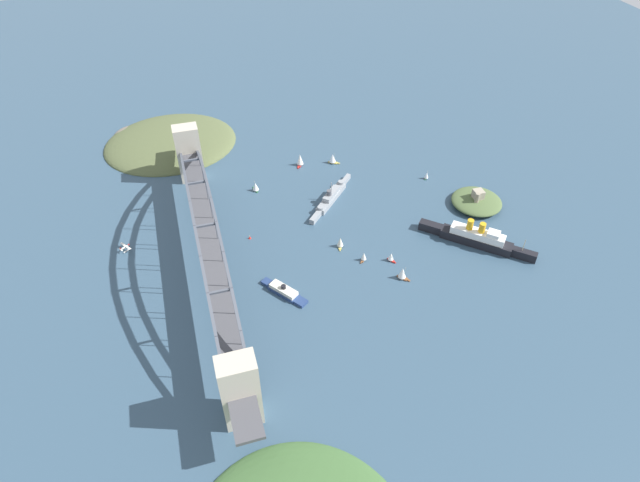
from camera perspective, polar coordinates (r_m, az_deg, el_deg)
name	(u,v)px	position (r m, az deg, el deg)	size (l,w,h in m)	color
ground_plane	(213,270)	(394.13, -11.29, -3.09)	(1400.00, 1400.00, 0.00)	#334C60
harbor_arch_bridge	(208,242)	(375.56, -11.84, -0.06)	(305.14, 20.59, 64.24)	#BCB29E
headland_west_shore	(169,143)	(546.66, -15.82, 10.02)	(113.97, 125.54, 18.17)	#515B38
ocean_liner	(476,238)	(420.69, 16.31, 0.33)	(65.77, 69.67, 20.72)	black
naval_cruiser	(331,197)	(448.27, 1.17, 4.70)	(55.44, 52.15, 18.05)	gray
harbor_ferry_steamer	(284,291)	(369.94, -3.85, -5.35)	(34.31, 27.31, 7.55)	navy
fort_island_mid_harbor	(477,201)	(460.86, 16.35, 4.10)	(41.38, 41.28, 15.67)	#4C6038
seaplane_taxiing_near_bridge	(125,248)	(426.97, -20.06, -0.69)	(10.47, 9.40, 5.01)	#B7B7B2
small_boat_0	(333,158)	(494.36, 1.36, 8.81)	(8.40, 10.19, 10.80)	gold
small_boat_1	(364,256)	(392.71, 4.69, -1.64)	(5.84, 6.28, 8.57)	brown
small_boat_2	(403,273)	(381.79, 8.79, -3.40)	(9.12, 8.69, 11.18)	brown
small_boat_3	(391,257)	(394.72, 7.58, -1.67)	(6.99, 5.60, 8.28)	#B2231E
small_boat_4	(427,175)	(483.06, 11.29, 6.88)	(5.93, 5.86, 7.67)	#2D6B3D
small_boat_5	(340,242)	(402.46, 2.17, -0.10)	(8.74, 6.13, 10.13)	gold
small_boat_6	(256,187)	(462.01, -6.89, 5.79)	(9.51, 6.17, 9.41)	#2D6B3D
small_boat_7	(300,160)	(491.07, -2.14, 8.66)	(10.00, 8.28, 12.60)	#B2231E
channel_marker_buoy	(250,237)	(415.11, -7.50, 0.39)	(2.20, 2.20, 2.75)	red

